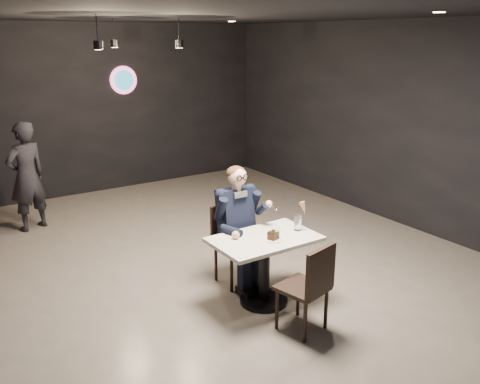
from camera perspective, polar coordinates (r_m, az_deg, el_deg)
floor at (r=5.90m, az=-3.15°, el=-10.82°), size 9.00×9.00×0.00m
wall_sign at (r=9.64m, az=-12.96°, el=12.15°), size 0.50×0.06×0.50m
pendant_lights at (r=7.02m, az=-12.26°, el=17.72°), size 1.40×1.20×0.36m
main_table at (r=5.47m, az=2.73°, el=-8.76°), size 1.10×0.70×0.75m
chair_far at (r=5.84m, az=-0.45°, el=-6.06°), size 0.42×0.46×0.92m
chair_near at (r=4.99m, az=7.02°, el=-10.42°), size 0.51×0.54×0.92m
seated_man at (r=5.75m, az=-0.46°, el=-3.67°), size 0.60×0.80×1.44m
dessert_plate at (r=5.27m, az=3.70°, el=-5.28°), size 0.22×0.22×0.01m
cake_slice at (r=5.24m, az=3.76°, el=-4.91°), size 0.13×0.11×0.07m
mint_leaf at (r=5.24m, az=4.25°, el=-4.40°), size 0.07×0.04×0.01m
sundae_glass at (r=5.50m, az=6.51°, el=-3.43°), size 0.08×0.08×0.17m
wafer_cone at (r=5.47m, az=7.15°, el=-1.81°), size 0.08×0.08×0.14m
passerby at (r=8.00m, az=-22.83°, el=1.61°), size 0.69×0.57×1.61m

